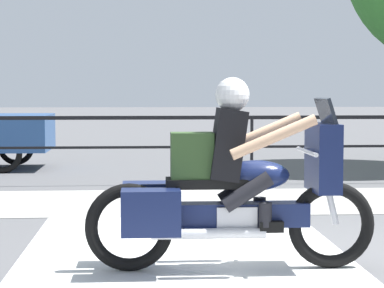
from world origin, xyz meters
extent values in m
plane|color=#565659|center=(0.00, 0.00, 0.00)|extent=(120.00, 120.00, 0.00)
cube|color=#A8A59E|center=(0.00, 3.40, 0.01)|extent=(44.00, 2.40, 0.01)
cube|color=silver|center=(-1.38, -0.20, 0.00)|extent=(3.01, 6.00, 0.01)
cube|color=black|center=(0.00, 5.22, 1.09)|extent=(36.00, 0.04, 0.06)
cube|color=black|center=(0.00, 5.22, 0.61)|extent=(36.00, 0.03, 0.04)
cylinder|color=black|center=(0.00, 5.22, 0.56)|extent=(0.05, 0.05, 1.12)
torus|color=black|center=(-0.15, -0.48, 0.37)|extent=(0.75, 0.11, 0.75)
torus|color=black|center=(-1.87, -0.48, 0.37)|extent=(0.75, 0.11, 0.75)
cube|color=#141E47|center=(-1.01, -0.48, 0.47)|extent=(1.31, 0.22, 0.20)
cube|color=silver|center=(-0.98, -0.48, 0.42)|extent=(0.34, 0.26, 0.26)
ellipsoid|color=#141E47|center=(-0.80, -0.48, 0.81)|extent=(0.58, 0.30, 0.26)
cube|color=black|center=(-1.18, -0.48, 0.75)|extent=(0.76, 0.28, 0.08)
cube|color=#141E47|center=(-0.23, -0.48, 0.96)|extent=(0.20, 0.56, 0.58)
cube|color=#1E232B|center=(-0.21, -0.48, 1.35)|extent=(0.10, 0.48, 0.24)
cylinder|color=silver|center=(-0.37, -0.48, 1.01)|extent=(0.04, 0.70, 0.04)
cylinder|color=silver|center=(-1.22, -0.64, 0.34)|extent=(0.95, 0.09, 0.09)
cube|color=#141E47|center=(-1.69, -0.72, 0.54)|extent=(0.48, 0.28, 0.37)
cube|color=#141E47|center=(-1.69, -0.24, 0.54)|extent=(0.48, 0.28, 0.37)
cylinder|color=silver|center=(-0.18, -0.48, 0.67)|extent=(0.20, 0.06, 0.58)
cube|color=black|center=(-1.04, -0.48, 1.07)|extent=(0.32, 0.36, 0.62)
sphere|color=tan|center=(-1.00, -0.48, 1.47)|extent=(0.23, 0.23, 0.23)
sphere|color=silver|center=(-1.00, -0.48, 1.49)|extent=(0.29, 0.29, 0.29)
cylinder|color=black|center=(-0.89, -0.63, 0.69)|extent=(0.44, 0.13, 0.34)
cylinder|color=black|center=(-0.74, -0.63, 0.50)|extent=(0.11, 0.11, 0.20)
cube|color=black|center=(-0.69, -0.63, 0.39)|extent=(0.20, 0.10, 0.09)
cylinder|color=black|center=(-0.89, -0.33, 0.69)|extent=(0.44, 0.13, 0.34)
cylinder|color=black|center=(-0.74, -0.33, 0.50)|extent=(0.11, 0.11, 0.20)
cube|color=black|center=(-0.69, -0.33, 0.39)|extent=(0.20, 0.10, 0.09)
cylinder|color=tan|center=(-0.71, -0.78, 1.15)|extent=(0.71, 0.09, 0.37)
cylinder|color=tan|center=(-0.71, -0.18, 1.15)|extent=(0.71, 0.09, 0.37)
cube|color=#2D4723|center=(-1.34, -0.48, 0.97)|extent=(0.36, 0.25, 0.40)
torus|color=black|center=(-4.34, 7.16, 0.37)|extent=(0.74, 0.11, 0.74)
torus|color=black|center=(-4.34, 8.67, 0.37)|extent=(0.74, 0.11, 0.74)
camera|label=1|loc=(-1.76, -6.72, 1.53)|focal=70.00mm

